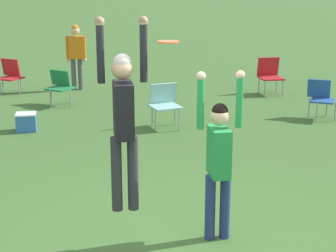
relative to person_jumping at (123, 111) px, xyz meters
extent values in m
cylinder|color=#2D2D38|center=(-0.09, 0.00, -0.71)|extent=(0.12, 0.12, 0.85)
cylinder|color=#2D2D38|center=(0.09, 0.00, -0.71)|extent=(0.12, 0.12, 0.85)
cube|color=black|center=(0.00, 0.00, 0.01)|extent=(0.20, 0.40, 0.60)
sphere|color=tan|center=(0.00, 0.00, 0.46)|extent=(0.23, 0.23, 0.23)
sphere|color=#B7B2AD|center=(0.00, 0.00, 0.52)|extent=(0.19, 0.19, 0.19)
cylinder|color=black|center=(-0.22, 0.00, 0.63)|extent=(0.08, 0.08, 0.63)
sphere|color=tan|center=(-0.22, 0.00, 0.95)|extent=(0.10, 0.10, 0.10)
cylinder|color=black|center=(0.22, 0.00, 0.63)|extent=(0.08, 0.08, 0.63)
sphere|color=tan|center=(0.22, 0.00, 0.95)|extent=(0.10, 0.10, 0.10)
cylinder|color=navy|center=(0.97, 0.00, -1.18)|extent=(0.12, 0.12, 0.78)
cylinder|color=navy|center=(1.15, 0.00, -1.18)|extent=(0.12, 0.12, 0.78)
cube|color=green|center=(1.06, 0.00, -0.51)|extent=(0.20, 0.39, 0.55)
sphere|color=beige|center=(1.06, 0.00, -0.10)|extent=(0.21, 0.21, 0.21)
sphere|color=black|center=(1.06, 0.00, -0.04)|extent=(0.18, 0.18, 0.18)
cylinder|color=green|center=(0.84, 0.00, 0.06)|extent=(0.08, 0.08, 0.59)
sphere|color=beige|center=(0.84, 0.00, 0.36)|extent=(0.10, 0.10, 0.10)
cylinder|color=green|center=(1.28, 0.00, 0.06)|extent=(0.08, 0.08, 0.59)
sphere|color=beige|center=(1.28, 0.00, 0.36)|extent=(0.10, 0.10, 0.10)
cylinder|color=#E04C23|center=(0.49, 0.05, 0.72)|extent=(0.23, 0.23, 0.02)
cylinder|color=gray|center=(-2.42, 8.49, -1.37)|extent=(0.02, 0.02, 0.40)
cylinder|color=gray|center=(-1.97, 8.49, -1.37)|extent=(0.02, 0.02, 0.40)
cylinder|color=gray|center=(-2.42, 8.94, -1.37)|extent=(0.02, 0.02, 0.40)
cylinder|color=gray|center=(-1.97, 8.94, -1.37)|extent=(0.02, 0.02, 0.40)
cube|color=#B21E23|center=(-2.20, 8.71, -1.18)|extent=(0.74, 0.74, 0.04)
cube|color=#B21E23|center=(-2.20, 8.96, -0.94)|extent=(0.50, 0.40, 0.45)
cylinder|color=gray|center=(0.96, 4.56, -1.34)|extent=(0.02, 0.02, 0.46)
cylinder|color=gray|center=(1.43, 4.56, -1.34)|extent=(0.02, 0.02, 0.46)
cylinder|color=gray|center=(0.96, 5.03, -1.34)|extent=(0.02, 0.02, 0.46)
cylinder|color=gray|center=(1.43, 5.03, -1.34)|extent=(0.02, 0.02, 0.46)
cube|color=#8CC6C1|center=(1.19, 4.80, -1.13)|extent=(0.66, 0.66, 0.04)
cube|color=#8CC6C1|center=(1.19, 5.05, -0.91)|extent=(0.56, 0.23, 0.40)
cylinder|color=gray|center=(4.35, 4.78, -1.36)|extent=(0.02, 0.02, 0.42)
cylinder|color=gray|center=(4.75, 4.78, -1.36)|extent=(0.02, 0.02, 0.42)
cylinder|color=gray|center=(4.35, 5.18, -1.36)|extent=(0.02, 0.02, 0.42)
cylinder|color=gray|center=(4.75, 5.18, -1.36)|extent=(0.02, 0.02, 0.42)
cube|color=#235193|center=(4.55, 4.98, -1.17)|extent=(0.64, 0.64, 0.04)
cube|color=#235193|center=(4.55, 5.20, -0.95)|extent=(0.46, 0.32, 0.40)
cylinder|color=gray|center=(4.07, 7.29, -1.35)|extent=(0.02, 0.02, 0.43)
cylinder|color=gray|center=(4.54, 7.29, -1.35)|extent=(0.02, 0.02, 0.43)
cylinder|color=gray|center=(4.07, 7.76, -1.35)|extent=(0.02, 0.02, 0.43)
cylinder|color=gray|center=(4.54, 7.76, -1.35)|extent=(0.02, 0.02, 0.43)
cube|color=#B21E23|center=(4.30, 7.52, -1.15)|extent=(0.55, 0.55, 0.04)
cube|color=#B21E23|center=(4.30, 7.78, -0.90)|extent=(0.55, 0.12, 0.47)
cylinder|color=gray|center=(-1.13, 6.87, -1.35)|extent=(0.02, 0.02, 0.43)
cylinder|color=gray|center=(-0.68, 6.87, -1.35)|extent=(0.02, 0.02, 0.43)
cylinder|color=gray|center=(-1.13, 7.32, -1.35)|extent=(0.02, 0.02, 0.43)
cylinder|color=gray|center=(-0.68, 7.32, -1.35)|extent=(0.02, 0.02, 0.43)
cube|color=#1E753D|center=(-0.90, 7.10, -1.16)|extent=(0.74, 0.74, 0.04)
cube|color=#1E753D|center=(-0.90, 7.34, -0.96)|extent=(0.48, 0.41, 0.37)
cylinder|color=#4C4C51|center=(-0.60, 8.90, -1.16)|extent=(0.12, 0.12, 0.82)
cylinder|color=#4C4C51|center=(-0.43, 8.90, -1.16)|extent=(0.12, 0.12, 0.82)
cube|color=orange|center=(-0.52, 8.90, -0.46)|extent=(0.41, 0.24, 0.58)
sphere|color=beige|center=(-0.52, 8.90, -0.03)|extent=(0.22, 0.22, 0.22)
sphere|color=orange|center=(-0.52, 8.90, 0.03)|extent=(0.19, 0.19, 0.19)
cylinder|color=orange|center=(-0.73, 8.90, -0.48)|extent=(0.08, 0.08, 0.61)
sphere|color=beige|center=(-0.73, 8.90, -0.78)|extent=(0.10, 0.10, 0.10)
cylinder|color=orange|center=(-0.30, 8.90, -0.48)|extent=(0.08, 0.08, 0.61)
sphere|color=beige|center=(-0.30, 8.90, -0.78)|extent=(0.10, 0.10, 0.10)
cube|color=#336BB7|center=(-1.51, 5.05, -1.40)|extent=(0.38, 0.35, 0.33)
cube|color=silver|center=(-1.51, 5.05, -1.23)|extent=(0.38, 0.36, 0.02)
camera|label=1|loc=(-0.44, -5.81, 1.44)|focal=60.00mm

